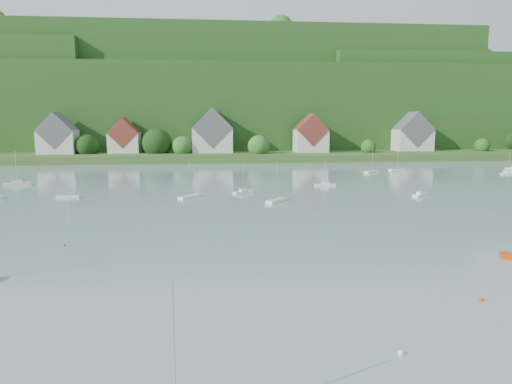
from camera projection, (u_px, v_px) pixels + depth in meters
far_shore_strip at (201, 154)px, 205.04m from camera, size 600.00×60.00×3.00m
forested_ridge at (202, 107)px, 269.22m from camera, size 620.00×181.22×69.89m
village_building_0 at (58, 137)px, 185.57m from camera, size 14.00×10.40×16.00m
village_building_1 at (124, 138)px, 190.14m from camera, size 12.00×9.36×14.00m
village_building_2 at (212, 134)px, 192.39m from camera, size 16.00×11.44×18.00m
village_building_3 at (311, 136)px, 194.52m from camera, size 13.00×10.40×15.50m
village_building_4 at (413, 135)px, 202.90m from camera, size 15.00×10.40×16.50m
mooring_buoy_1 at (401, 355)px, 34.00m from camera, size 0.44×0.44×0.44m
mooring_buoy_2 at (481, 301)px, 44.09m from camera, size 0.47×0.47×0.47m
mooring_buoy_3 at (64, 246)px, 62.91m from camera, size 0.40×0.40×0.40m
far_sailboat_cluster at (239, 180)px, 126.52m from camera, size 191.52×71.97×8.71m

